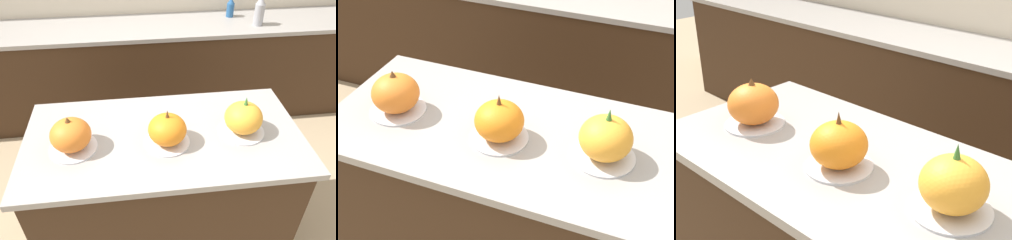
# 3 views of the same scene
# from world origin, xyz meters

# --- Properties ---
(kitchen_island) EXTENTS (1.44, 0.74, 0.91)m
(kitchen_island) POSITION_xyz_m (0.00, 0.00, 0.46)
(kitchen_island) COLOR #382314
(kitchen_island) RESTS_ON ground_plane
(back_counter) EXTENTS (6.00, 0.60, 0.92)m
(back_counter) POSITION_xyz_m (0.00, 1.48, 0.46)
(back_counter) COLOR #382314
(back_counter) RESTS_ON ground_plane
(pumpkin_cake_left) EXTENTS (0.23, 0.23, 0.19)m
(pumpkin_cake_left) POSITION_xyz_m (-0.45, -0.04, 0.99)
(pumpkin_cake_left) COLOR silver
(pumpkin_cake_left) RESTS_ON kitchen_island
(pumpkin_cake_center) EXTENTS (0.23, 0.23, 0.20)m
(pumpkin_cake_center) POSITION_xyz_m (0.01, -0.06, 0.98)
(pumpkin_cake_center) COLOR silver
(pumpkin_cake_center) RESTS_ON kitchen_island
(pumpkin_cake_right) EXTENTS (0.24, 0.24, 0.21)m
(pumpkin_cake_right) POSITION_xyz_m (0.41, -0.02, 0.99)
(pumpkin_cake_right) COLOR silver
(pumpkin_cake_right) RESTS_ON kitchen_island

